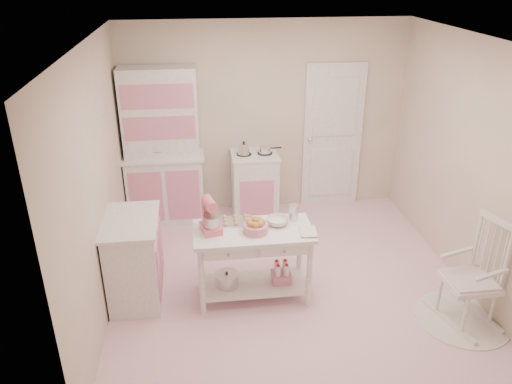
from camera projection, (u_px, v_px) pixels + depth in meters
room_shell at (292, 141)px, 4.88m from camera, size 3.84×3.84×2.62m
door at (333, 137)px, 6.93m from camera, size 0.82×0.05×2.04m
hutch at (162, 148)px, 6.47m from camera, size 1.06×0.50×2.08m
stove at (255, 185)px, 6.81m from camera, size 0.62×0.57×0.92m
base_cabinet at (135, 259)px, 5.13m from camera, size 0.54×0.84×0.92m
lace_rug at (462, 318)px, 4.98m from camera, size 0.92×0.92×0.01m
rocking_chair at (472, 273)px, 4.75m from camera, size 0.67×0.83×1.10m
work_table at (253, 263)px, 5.17m from camera, size 1.20×0.60×0.80m
stand_mixer at (211, 216)px, 4.90m from camera, size 0.26×0.32×0.34m
cookie_tray at (237, 221)px, 5.14m from camera, size 0.34×0.24×0.02m
bread_basket at (256, 228)px, 4.94m from camera, size 0.25×0.25×0.09m
mixing_bowl at (277, 221)px, 5.09m from camera, size 0.23×0.23×0.07m
metal_pitcher at (293, 212)px, 5.16m from camera, size 0.10×0.10×0.17m
recipe_book at (300, 232)px, 4.94m from camera, size 0.19×0.24×0.02m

